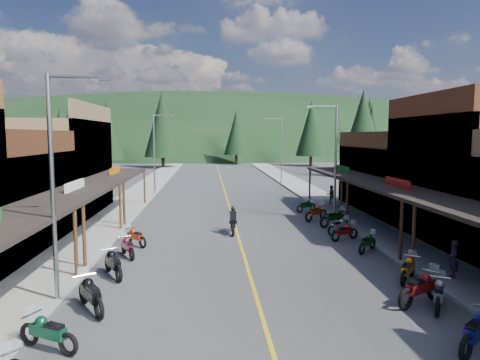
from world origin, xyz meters
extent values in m
plane|color=#38383A|center=(0.00, 0.00, 0.00)|extent=(220.00, 220.00, 0.00)
cube|color=gold|center=(0.00, 20.00, 0.01)|extent=(0.15, 90.00, 0.01)
cube|color=gray|center=(-8.70, 20.00, 0.07)|extent=(3.40, 94.00, 0.15)
cube|color=gray|center=(8.70, 20.00, 0.07)|extent=(3.40, 94.00, 0.15)
cylinder|color=#472D19|center=(-7.20, -3.40, 1.50)|extent=(0.16, 0.16, 3.00)
cube|color=#3F2111|center=(-10.15, 1.70, 3.10)|extent=(0.30, 9.00, 6.20)
cube|color=black|center=(-8.70, 1.70, 3.00)|extent=(3.20, 9.00, 0.18)
cylinder|color=#472D19|center=(-7.20, -2.20, 1.50)|extent=(0.16, 0.16, 3.00)
cylinder|color=#472D19|center=(-7.20, 5.60, 1.50)|extent=(0.16, 0.16, 3.00)
cube|color=silver|center=(-8.70, 1.70, 3.20)|extent=(0.12, 3.00, 0.70)
cube|color=brown|center=(-14.00, 11.30, 3.50)|extent=(8.00, 10.20, 7.00)
cube|color=brown|center=(-10.15, 11.30, 4.10)|extent=(0.30, 10.20, 8.20)
cube|color=black|center=(-8.70, 11.30, 3.00)|extent=(3.20, 10.20, 0.18)
cylinder|color=#472D19|center=(-7.20, 6.80, 1.50)|extent=(0.16, 0.16, 3.00)
cylinder|color=#472D19|center=(-7.20, 15.80, 1.50)|extent=(0.16, 0.16, 3.00)
cube|color=#CC590C|center=(-8.70, 11.30, 3.20)|extent=(0.12, 3.00, 0.70)
cylinder|color=#472D19|center=(7.20, -3.40, 1.50)|extent=(0.16, 0.16, 3.00)
cube|color=#562B19|center=(10.15, 1.70, 4.10)|extent=(0.30, 9.00, 8.20)
cube|color=black|center=(8.70, 1.70, 3.00)|extent=(3.20, 9.00, 0.18)
cylinder|color=#472D19|center=(7.20, -2.20, 1.50)|extent=(0.16, 0.16, 3.00)
cylinder|color=#472D19|center=(7.20, 5.60, 1.50)|extent=(0.16, 0.16, 3.00)
cube|color=#B2140F|center=(8.70, 1.70, 3.20)|extent=(0.12, 3.00, 0.70)
cube|color=#4C2D16|center=(14.00, 11.30, 2.50)|extent=(8.00, 10.20, 5.00)
cube|color=#4C2D16|center=(10.15, 11.30, 3.10)|extent=(0.30, 10.20, 6.20)
cube|color=black|center=(8.70, 11.30, 3.00)|extent=(3.20, 10.20, 0.18)
cylinder|color=#472D19|center=(7.20, 6.80, 1.50)|extent=(0.16, 0.16, 3.00)
cylinder|color=#472D19|center=(7.20, 15.80, 1.50)|extent=(0.16, 0.16, 3.00)
cube|color=#14591E|center=(8.70, 11.30, 3.20)|extent=(0.12, 3.00, 0.70)
cylinder|color=gray|center=(-7.10, -6.00, 4.00)|extent=(0.16, 0.16, 8.00)
cylinder|color=gray|center=(-6.10, -6.00, 7.90)|extent=(2.00, 0.10, 0.10)
cube|color=gray|center=(-5.20, -6.00, 7.85)|extent=(0.35, 0.18, 0.12)
cylinder|color=gray|center=(-7.10, 22.00, 4.00)|extent=(0.16, 0.16, 8.00)
cylinder|color=gray|center=(-6.10, 22.00, 7.90)|extent=(2.00, 0.10, 0.10)
cube|color=gray|center=(-5.20, 22.00, 7.85)|extent=(0.35, 0.18, 0.12)
cylinder|color=gray|center=(7.10, 8.00, 4.00)|extent=(0.16, 0.16, 8.00)
cylinder|color=gray|center=(6.10, 8.00, 7.90)|extent=(2.00, 0.10, 0.10)
cube|color=gray|center=(5.20, 8.00, 7.85)|extent=(0.35, 0.18, 0.12)
cylinder|color=gray|center=(7.10, 30.00, 4.00)|extent=(0.16, 0.16, 8.00)
cylinder|color=gray|center=(6.10, 30.00, 7.90)|extent=(2.00, 0.10, 0.10)
cube|color=gray|center=(5.20, 30.00, 7.85)|extent=(0.35, 0.18, 0.12)
ellipsoid|color=black|center=(0.00, 135.00, 0.00)|extent=(310.00, 140.00, 60.00)
cylinder|color=black|center=(-40.00, 62.00, 1.00)|extent=(0.60, 0.60, 2.00)
cone|color=black|center=(-40.00, 62.00, 6.50)|extent=(5.04, 5.04, 9.00)
cylinder|color=black|center=(-24.00, 70.00, 1.00)|extent=(0.60, 0.60, 2.00)
cone|color=black|center=(-24.00, 70.00, 7.25)|extent=(5.88, 5.88, 10.50)
cylinder|color=black|center=(-10.00, 58.00, 1.00)|extent=(0.60, 0.60, 2.00)
cone|color=black|center=(-10.00, 58.00, 8.00)|extent=(6.72, 6.72, 12.00)
cylinder|color=black|center=(4.00, 66.00, 1.00)|extent=(0.60, 0.60, 2.00)
cone|color=black|center=(4.00, 66.00, 6.50)|extent=(5.04, 5.04, 9.00)
cylinder|color=black|center=(18.00, 60.00, 1.00)|extent=(0.60, 0.60, 2.00)
cone|color=black|center=(18.00, 60.00, 7.25)|extent=(5.88, 5.88, 10.50)
cylinder|color=black|center=(34.00, 72.00, 1.00)|extent=(0.60, 0.60, 2.00)
cone|color=black|center=(34.00, 72.00, 8.00)|extent=(6.72, 6.72, 12.00)
cylinder|color=black|center=(46.00, 64.00, 1.00)|extent=(0.60, 0.60, 2.00)
cone|color=black|center=(46.00, 64.00, 6.50)|extent=(5.04, 5.04, 9.00)
cylinder|color=black|center=(-32.00, 76.00, 1.00)|extent=(0.60, 0.60, 2.00)
cone|color=black|center=(-32.00, 76.00, 7.25)|extent=(5.88, 5.88, 10.50)
cylinder|color=black|center=(-22.00, 40.00, 1.00)|extent=(0.60, 0.60, 2.00)
cone|color=black|center=(-22.00, 40.00, 6.00)|extent=(4.48, 4.48, 8.00)
cylinder|color=black|center=(24.00, 45.00, 1.00)|extent=(0.60, 0.60, 2.00)
cone|color=black|center=(24.00, 45.00, 6.40)|extent=(4.93, 4.93, 8.80)
cylinder|color=black|center=(-18.00, 50.00, 1.00)|extent=(0.60, 0.60, 2.00)
cone|color=black|center=(-18.00, 50.00, 6.80)|extent=(5.38, 5.38, 9.60)
cylinder|color=black|center=(20.00, 38.00, 1.00)|extent=(0.60, 0.60, 2.00)
cone|color=black|center=(20.00, 38.00, 7.20)|extent=(5.82, 5.82, 10.40)
imported|color=#241D2C|center=(8.18, -4.87, 0.94)|extent=(0.49, 0.65, 1.59)
imported|color=#4C3A30|center=(8.59, 13.98, 0.94)|extent=(0.78, 0.46, 1.58)
camera|label=1|loc=(-1.72, -21.07, 5.94)|focal=32.00mm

